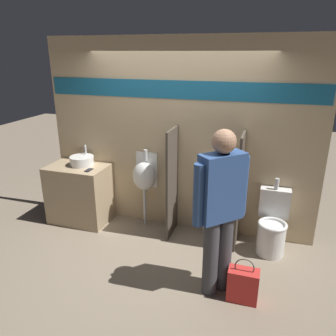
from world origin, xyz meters
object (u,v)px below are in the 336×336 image
(urinal_far, at_px, (206,184))
(sink_basin, at_px, (82,161))
(cell_phone, at_px, (89,170))
(toilet, at_px, (272,227))
(person_in_vest, at_px, (220,208))
(shopping_bag, at_px, (243,285))
(urinal_near_counter, at_px, (144,176))

(urinal_far, bearing_deg, sink_basin, -176.46)
(sink_basin, xyz_separation_m, cell_phone, (0.21, -0.18, -0.06))
(toilet, bearing_deg, person_in_vest, -119.63)
(toilet, distance_m, person_in_vest, 1.30)
(person_in_vest, relative_size, shopping_bag, 3.58)
(urinal_far, distance_m, person_in_vest, 1.21)
(shopping_bag, bearing_deg, urinal_far, 118.49)
(urinal_near_counter, distance_m, shopping_bag, 2.07)
(shopping_bag, bearing_deg, person_in_vest, 165.21)
(cell_phone, relative_size, urinal_far, 0.12)
(sink_basin, xyz_separation_m, person_in_vest, (2.22, -1.01, 0.04))
(person_in_vest, bearing_deg, urinal_far, 63.10)
(urinal_far, relative_size, toilet, 1.22)
(urinal_far, height_order, person_in_vest, person_in_vest)
(cell_phone, relative_size, shopping_bag, 0.28)
(sink_basin, height_order, cell_phone, sink_basin)
(urinal_near_counter, distance_m, toilet, 1.89)
(toilet, bearing_deg, urinal_near_counter, 175.17)
(cell_phone, xyz_separation_m, urinal_near_counter, (0.73, 0.29, -0.12))
(urinal_near_counter, distance_m, person_in_vest, 1.72)
(urinal_far, relative_size, person_in_vest, 0.64)
(urinal_far, bearing_deg, shopping_bag, -61.51)
(cell_phone, bearing_deg, urinal_far, 10.11)
(sink_basin, bearing_deg, toilet, -0.81)
(cell_phone, bearing_deg, urinal_near_counter, 21.85)
(sink_basin, distance_m, shopping_bag, 2.85)
(urinal_near_counter, relative_size, urinal_far, 1.00)
(urinal_near_counter, xyz_separation_m, shopping_bag, (1.57, -1.21, -0.59))
(sink_basin, relative_size, shopping_bag, 0.69)
(urinal_near_counter, relative_size, person_in_vest, 0.64)
(cell_phone, distance_m, shopping_bag, 2.58)
(cell_phone, distance_m, urinal_far, 1.68)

